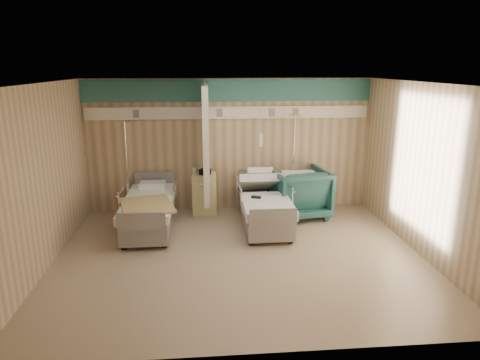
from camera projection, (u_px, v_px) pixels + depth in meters
name	position (u px, v px, depth m)	size (l,w,h in m)	color
ground	(239.00, 256.00, 7.09)	(6.00, 5.00, 0.00)	gray
room_walls	(236.00, 142.00, 6.85)	(6.04, 5.04, 2.82)	tan
bed_right	(264.00, 211.00, 8.31)	(1.00, 2.16, 0.63)	white
bed_left	(150.00, 214.00, 8.13)	(1.00, 2.16, 0.63)	white
bedside_cabinet	(204.00, 194.00, 9.05)	(0.50, 0.48, 0.85)	#D3CA84
visitor_armchair	(299.00, 192.00, 8.84)	(1.09, 1.13, 1.02)	#1F4E4E
waffle_blanket	(301.00, 167.00, 8.69)	(0.67, 0.60, 0.08)	silver
iv_stand_right	(292.00, 192.00, 9.19)	(0.37, 0.37, 2.08)	silver
iv_stand_left	(129.00, 198.00, 8.82)	(0.36, 0.36, 2.01)	silver
call_remote	(256.00, 197.00, 8.06)	(0.18, 0.08, 0.04)	black
tan_blanket	(147.00, 205.00, 7.60)	(0.86, 1.09, 0.04)	tan
toiletry_bag	(205.00, 172.00, 8.88)	(0.22, 0.14, 0.12)	black
white_cup	(195.00, 171.00, 8.99)	(0.08, 0.08, 0.12)	white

